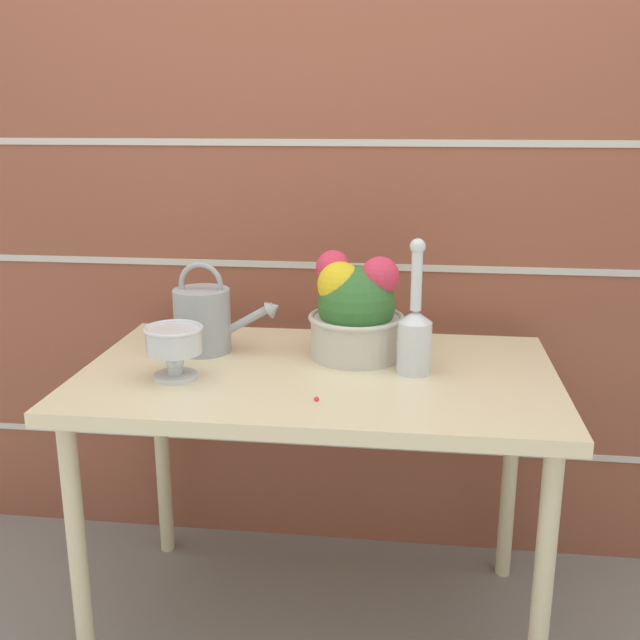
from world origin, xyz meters
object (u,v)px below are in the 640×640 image
crystal_pedestal_bowl (174,344)px  glass_decanter (415,333)px  watering_can (204,319)px  flower_planter (355,311)px

crystal_pedestal_bowl → glass_decanter: bearing=11.5°
watering_can → flower_planter: bearing=0.4°
crystal_pedestal_bowl → watering_can: bearing=86.8°
glass_decanter → crystal_pedestal_bowl: bearing=-168.5°
crystal_pedestal_bowl → glass_decanter: (0.57, 0.12, 0.02)m
watering_can → flower_planter: (0.40, 0.00, 0.03)m
watering_can → crystal_pedestal_bowl: (-0.01, -0.22, -0.00)m
crystal_pedestal_bowl → flower_planter: size_ratio=0.52×
crystal_pedestal_bowl → flower_planter: bearing=28.3°
flower_planter → glass_decanter: glass_decanter is taller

